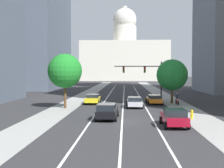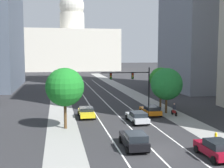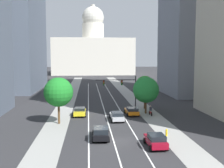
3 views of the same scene
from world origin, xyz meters
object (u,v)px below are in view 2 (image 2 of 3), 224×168
at_px(car_orange, 151,110).
at_px(cyclist, 174,109).
at_px(fire_hydrant, 216,137).
at_px(traffic_signal_mast, 134,80).
at_px(car_black, 134,140).
at_px(street_tree_far_right, 167,84).
at_px(car_crimson, 216,148).
at_px(street_tree_near_left, 65,87).
at_px(capitol_building, 72,46).
at_px(car_yellow, 86,112).
at_px(street_tree_mid_right, 161,79).
at_px(car_silver, 137,117).

relative_size(car_orange, cyclist, 2.47).
bearing_deg(fire_hydrant, traffic_signal_mast, 99.22).
xyz_separation_m(car_black, traffic_signal_mast, (5.12, 19.76, 3.53)).
height_order(car_orange, traffic_signal_mast, traffic_signal_mast).
distance_m(car_orange, street_tree_far_right, 4.49).
xyz_separation_m(car_crimson, street_tree_near_left, (-11.66, 11.87, 3.91)).
bearing_deg(capitol_building, car_crimson, -88.09).
xyz_separation_m(capitol_building, car_black, (-1.47, -127.77, -11.21)).
bearing_deg(street_tree_far_right, car_crimson, -98.36).
distance_m(car_black, car_crimson, 6.87).
bearing_deg(car_yellow, street_tree_far_right, -85.43).
bearing_deg(fire_hydrant, car_orange, 100.59).
bearing_deg(capitol_building, car_black, -90.66).
distance_m(car_black, car_yellow, 13.93).
xyz_separation_m(traffic_signal_mast, street_tree_far_right, (3.39, -5.27, -0.20)).
xyz_separation_m(car_orange, street_tree_near_left, (-11.67, -5.02, 3.97)).
relative_size(traffic_signal_mast, street_tree_near_left, 1.13).
relative_size(cyclist, street_tree_mid_right, 0.27).
height_order(capitol_building, fire_hydrant, capitol_building).
bearing_deg(street_tree_far_right, car_black, -120.41).
bearing_deg(street_tree_near_left, car_yellow, 61.52).
distance_m(street_tree_mid_right, street_tree_near_left, 18.38).
bearing_deg(car_yellow, fire_hydrant, -139.38).
xyz_separation_m(car_black, car_yellow, (-2.91, 13.62, -0.08)).
relative_size(capitol_building, traffic_signal_mast, 5.71).
distance_m(car_silver, car_crimson, 13.46).
bearing_deg(car_black, cyclist, -33.51).
xyz_separation_m(car_yellow, fire_hydrant, (11.15, -13.08, -0.26)).
height_order(capitol_building, street_tree_far_right, capitol_building).
relative_size(traffic_signal_mast, street_tree_far_right, 1.21).
xyz_separation_m(capitol_building, fire_hydrant, (6.77, -127.23, -11.54)).
xyz_separation_m(traffic_signal_mast, street_tree_near_left, (-10.93, -11.49, 0.36)).
distance_m(car_crimson, fire_hydrant, 4.78).
xyz_separation_m(car_yellow, street_tree_near_left, (-2.90, -5.34, 3.97)).
xyz_separation_m(car_yellow, street_tree_far_right, (11.42, 0.88, 3.42)).
relative_size(fire_hydrant, street_tree_near_left, 0.13).
relative_size(car_crimson, traffic_signal_mast, 0.52).
distance_m(car_crimson, cyclist, 16.50).
xyz_separation_m(car_silver, street_tree_mid_right, (6.29, 9.31, 3.74)).
relative_size(car_crimson, street_tree_mid_right, 0.65).
distance_m(traffic_signal_mast, fire_hydrant, 19.86).
xyz_separation_m(car_yellow, traffic_signal_mast, (8.03, 6.14, 3.61)).
xyz_separation_m(traffic_signal_mast, cyclist, (3.84, -7.15, -3.49)).
relative_size(cyclist, street_tree_far_right, 0.27).
distance_m(car_silver, car_yellow, 7.12).
relative_size(capitol_building, street_tree_near_left, 6.44).
distance_m(car_orange, fire_hydrant, 12.98).
bearing_deg(capitol_building, car_yellow, -92.20).
height_order(car_silver, fire_hydrant, car_silver).
bearing_deg(car_orange, cyclist, -104.84).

